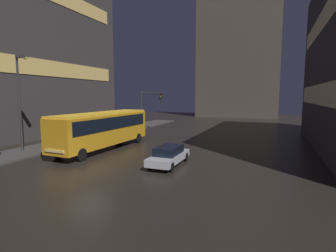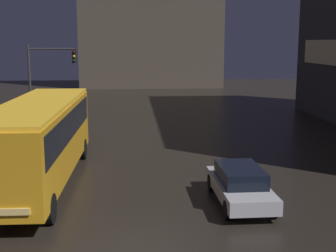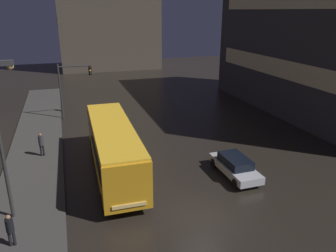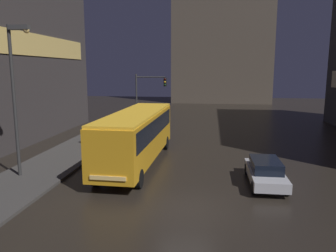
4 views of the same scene
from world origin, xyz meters
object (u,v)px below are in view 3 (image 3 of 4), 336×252
(bus_near, at_px, (113,144))
(car_taxi, at_px, (235,166))
(pedestrian_mid, at_px, (10,228))
(traffic_light_main, at_px, (72,81))
(pedestrian_near, at_px, (41,143))
(street_lamp_sidewalk, at_px, (1,120))

(bus_near, xyz_separation_m, car_taxi, (7.62, -2.81, -1.40))
(pedestrian_mid, xyz_separation_m, traffic_light_main, (3.80, 19.44, 2.71))
(traffic_light_main, bearing_deg, pedestrian_near, -107.07)
(traffic_light_main, bearing_deg, bus_near, -81.73)
(bus_near, height_order, street_lamp_sidewalk, street_lamp_sidewalk)
(car_taxi, height_order, pedestrian_near, pedestrian_near)
(pedestrian_mid, bearing_deg, traffic_light_main, 55.99)
(traffic_light_main, bearing_deg, pedestrian_mid, -101.05)
(pedestrian_near, distance_m, street_lamp_sidewalk, 8.92)
(pedestrian_mid, bearing_deg, street_lamp_sidewalk, 67.39)
(car_taxi, xyz_separation_m, traffic_light_main, (-9.57, 16.21, 3.12))
(pedestrian_mid, height_order, street_lamp_sidewalk, street_lamp_sidewalk)
(street_lamp_sidewalk, bearing_deg, pedestrian_near, 82.81)
(pedestrian_near, relative_size, pedestrian_mid, 1.08)
(bus_near, bearing_deg, car_taxi, 161.08)
(car_taxi, xyz_separation_m, pedestrian_mid, (-13.37, -3.23, 0.41))
(bus_near, bearing_deg, traffic_light_main, -80.38)
(car_taxi, bearing_deg, street_lamp_sidewalk, 2.80)
(traffic_light_main, bearing_deg, car_taxi, -59.44)
(bus_near, bearing_deg, street_lamp_sidewalk, 33.21)
(bus_near, distance_m, traffic_light_main, 13.64)
(bus_near, distance_m, pedestrian_mid, 8.40)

